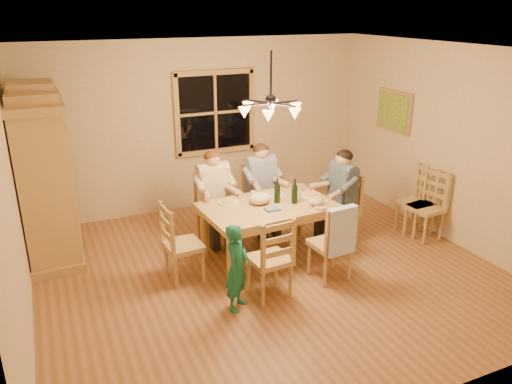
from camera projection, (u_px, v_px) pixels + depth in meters
name	position (u px, v px, depth m)	size (l,w,h in m)	color
floor	(269.00, 271.00, 6.30)	(5.50, 5.50, 0.00)	brown
ceiling	(271.00, 50.00, 5.35)	(5.50, 5.00, 0.02)	white
wall_back	(203.00, 126.00, 7.96)	(5.50, 0.02, 2.70)	#C7AD8C
wall_left	(11.00, 206.00, 4.78)	(0.02, 5.00, 2.70)	#C7AD8C
wall_right	(450.00, 145.00, 6.86)	(0.02, 5.00, 2.70)	#C7AD8C
window	(215.00, 113.00, 7.94)	(1.30, 0.06, 1.30)	black
painting	(394.00, 111.00, 7.79)	(0.06, 0.78, 0.64)	#A27F46
chandelier	(271.00, 108.00, 5.57)	(0.77, 0.68, 0.71)	black
armoire	(45.00, 180.00, 6.38)	(0.66, 1.40, 2.30)	#A27F46
dining_table	(268.00, 212.00, 6.41)	(1.74, 1.14, 0.76)	#AA814B
chair_far_left	(215.00, 221.00, 7.01)	(0.47, 0.45, 0.99)	tan
chair_far_right	(261.00, 212.00, 7.33)	(0.47, 0.45, 0.99)	tan
chair_near_left	(270.00, 271.00, 5.70)	(0.47, 0.45, 0.99)	tan
chair_near_right	(329.00, 255.00, 6.07)	(0.47, 0.45, 0.99)	tan
chair_end_left	(184.00, 256.00, 6.03)	(0.45, 0.47, 0.99)	tan
chair_end_right	(340.00, 220.00, 7.05)	(0.45, 0.47, 0.99)	tan
adult_woman	(213.00, 185.00, 6.82)	(0.41, 0.45, 0.87)	beige
adult_plaid_man	(261.00, 177.00, 7.14)	(0.41, 0.45, 0.87)	navy
adult_slate_man	(342.00, 184.00, 6.86)	(0.45, 0.41, 0.87)	#415168
towel	(341.00, 231.00, 5.77)	(0.38, 0.10, 0.58)	#B5CCF6
wine_bottle_a	(277.00, 191.00, 6.39)	(0.08, 0.08, 0.33)	black
wine_bottle_b	(295.00, 191.00, 6.37)	(0.08, 0.08, 0.33)	black
plate_woman	(228.00, 202.00, 6.43)	(0.26, 0.26, 0.02)	white
plate_plaid	(275.00, 194.00, 6.71)	(0.26, 0.26, 0.02)	white
plate_slate	(311.00, 195.00, 6.67)	(0.26, 0.26, 0.02)	white
wine_glass_a	(253.00, 196.00, 6.47)	(0.06, 0.06, 0.14)	silver
wine_glass_b	(294.00, 191.00, 6.65)	(0.06, 0.06, 0.14)	silver
cap	(316.00, 201.00, 6.34)	(0.20, 0.20, 0.11)	tan
napkin	(272.00, 209.00, 6.20)	(0.18, 0.14, 0.03)	slate
cloth_bundle	(260.00, 198.00, 6.37)	(0.28, 0.22, 0.15)	#CBB093
child	(237.00, 267.00, 5.38)	(0.36, 0.24, 1.00)	#186E56
chair_spare_front	(424.00, 218.00, 7.12)	(0.47, 0.49, 0.99)	tan
chair_spare_back	(415.00, 213.00, 7.29)	(0.45, 0.47, 0.99)	tan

